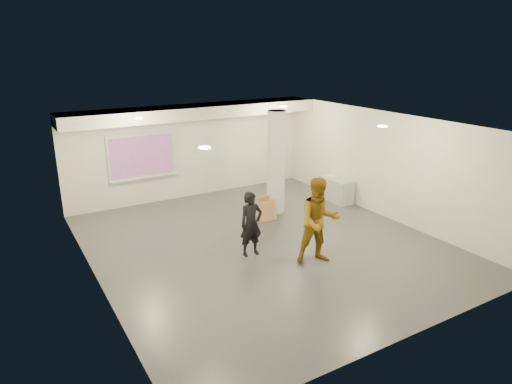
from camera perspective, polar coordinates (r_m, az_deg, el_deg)
floor at (r=11.46m, az=1.03°, el=-6.49°), size 8.00×9.00×0.01m
ceiling at (r=10.58m, az=1.12°, el=8.47°), size 8.00×9.00×0.01m
wall_back at (r=14.82m, az=-8.14°, el=5.13°), size 8.00×0.01×3.00m
wall_front at (r=7.73m, az=19.03°, el=-7.88°), size 8.00×0.01×3.00m
wall_left at (r=9.56m, az=-19.82°, el=-2.97°), size 0.01×9.00×3.00m
wall_right at (r=13.39m, az=15.82°, el=3.25°), size 0.01×9.00×3.00m
soffit_band at (r=14.08m, az=-7.50°, el=9.95°), size 8.00×1.10×0.36m
downlight_nw at (r=11.97m, az=-14.51°, el=8.93°), size 0.22×0.22×0.02m
downlight_ne at (r=13.84m, az=3.47°, el=10.60°), size 0.22×0.22×0.02m
downlight_sw at (r=8.26m, az=-6.45°, el=5.54°), size 0.22×0.22×0.02m
downlight_se at (r=10.80m, az=15.51°, el=7.92°), size 0.22×0.22×0.02m
column at (r=13.16m, az=2.52°, el=3.68°), size 0.52×0.52×3.00m
projection_screen at (r=14.25m, az=-14.02°, el=4.37°), size 2.10×0.13×1.42m
credenza at (r=14.69m, az=9.94°, el=0.33°), size 0.58×1.27×0.73m
papers_stack at (r=14.81m, az=9.51°, el=2.00°), size 0.27×0.34×0.02m
cardboard_back at (r=13.29m, az=1.16°, el=-1.67°), size 0.52×0.12×0.56m
cardboard_front at (r=12.82m, az=1.44°, el=-2.41°), size 0.53×0.22×0.57m
woman at (r=10.61m, az=-0.62°, el=-4.02°), size 0.58×0.39×1.55m
man at (r=10.29m, az=7.88°, el=-3.60°), size 1.15×1.02×1.98m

